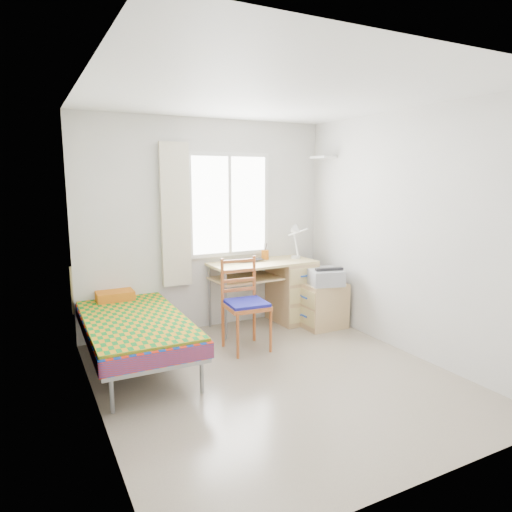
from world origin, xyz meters
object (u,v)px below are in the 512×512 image
at_px(bed, 132,322).
at_px(chair, 245,298).
at_px(desk, 287,288).
at_px(printer, 324,276).
at_px(cabinet, 322,305).

xyz_separation_m(bed, chair, (1.21, -0.17, 0.14)).
bearing_deg(bed, desk, 12.47).
bearing_deg(bed, chair, -7.32).
distance_m(desk, chair, 1.10).
bearing_deg(printer, desk, 137.58).
bearing_deg(printer, chair, -157.15).
relative_size(bed, chair, 2.01).
bearing_deg(cabinet, bed, -178.52).
xyz_separation_m(bed, printer, (2.40, 0.00, 0.24)).
bearing_deg(cabinet, printer, -100.83).
relative_size(bed, printer, 3.82).
height_order(bed, cabinet, bed).
relative_size(desk, chair, 1.32).
bearing_deg(cabinet, chair, -169.33).
bearing_deg(desk, bed, -170.42).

